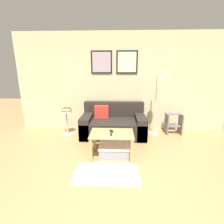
# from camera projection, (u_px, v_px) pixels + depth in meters

# --- Properties ---
(wall_back) EXTENTS (5.60, 0.09, 2.55)m
(wall_back) POSITION_uv_depth(u_px,v_px,m) (122.00, 82.00, 4.31)
(wall_back) COLOR #C6BC93
(wall_back) RESTS_ON ground_plane
(area_rug) EXTENTS (1.06, 0.62, 0.01)m
(area_rug) POSITION_uv_depth(u_px,v_px,m) (107.00, 173.00, 2.61)
(area_rug) COLOR #A39989
(area_rug) RESTS_ON ground_plane
(couch) EXTENTS (1.57, 0.91, 0.79)m
(couch) POSITION_uv_depth(u_px,v_px,m) (113.00, 124.00, 4.12)
(couch) COLOR #28231E
(couch) RESTS_ON ground_plane
(coffee_table) EXTENTS (0.80, 0.53, 0.47)m
(coffee_table) POSITION_uv_depth(u_px,v_px,m) (112.00, 138.00, 3.04)
(coffee_table) COLOR tan
(coffee_table) RESTS_ON ground_plane
(storage_bin) EXTENTS (0.59, 0.43, 0.21)m
(storage_bin) POSITION_uv_depth(u_px,v_px,m) (114.00, 150.00, 3.14)
(storage_bin) COLOR gray
(storage_bin) RESTS_ON ground_plane
(floor_lamp) EXTENTS (0.23, 0.44, 1.48)m
(floor_lamp) POSITION_uv_depth(u_px,v_px,m) (157.00, 98.00, 3.85)
(floor_lamp) COLOR white
(floor_lamp) RESTS_ON ground_plane
(side_table) EXTENTS (0.30, 0.30, 0.61)m
(side_table) POSITION_uv_depth(u_px,v_px,m) (67.00, 121.00, 4.07)
(side_table) COLOR silver
(side_table) RESTS_ON ground_plane
(book_stack) EXTENTS (0.25, 0.22, 0.09)m
(book_stack) POSITION_uv_depth(u_px,v_px,m) (67.00, 110.00, 4.00)
(book_stack) COLOR #D8C666
(book_stack) RESTS_ON side_table
(remote_control) EXTENTS (0.04, 0.15, 0.02)m
(remote_control) POSITION_uv_depth(u_px,v_px,m) (111.00, 134.00, 2.95)
(remote_control) COLOR #232328
(remote_control) RESTS_ON coffee_table
(cell_phone) EXTENTS (0.10, 0.15, 0.01)m
(cell_phone) POSITION_uv_depth(u_px,v_px,m) (111.00, 131.00, 3.10)
(cell_phone) COLOR black
(cell_phone) RESTS_ON coffee_table
(step_stool) EXTENTS (0.39, 0.30, 0.52)m
(step_stool) POSITION_uv_depth(u_px,v_px,m) (174.00, 123.00, 4.18)
(step_stool) COLOR slate
(step_stool) RESTS_ON ground_plane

